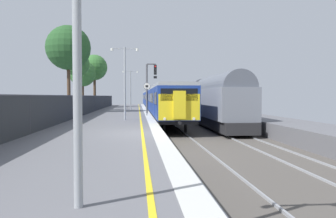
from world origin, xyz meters
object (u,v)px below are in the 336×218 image
at_px(speed_limit_sign, 147,95).
at_px(background_tree_back, 94,68).
at_px(platform_lamp_near, 77,5).
at_px(background_tree_left, 82,74).
at_px(freight_train_adjacent_track, 194,99).
at_px(background_tree_centre, 77,65).
at_px(commuter_train_at_platform, 155,99).
at_px(signal_gantry, 150,82).
at_px(platform_lamp_far, 131,86).
at_px(platform_lamp_mid, 125,77).
at_px(background_tree_right, 67,49).

height_order(speed_limit_sign, background_tree_back, background_tree_back).
height_order(platform_lamp_near, background_tree_left, background_tree_left).
height_order(freight_train_adjacent_track, background_tree_left, background_tree_left).
height_order(background_tree_centre, background_tree_back, background_tree_back).
bearing_deg(background_tree_centre, commuter_train_at_platform, 42.14).
xyz_separation_m(signal_gantry, speed_limit_sign, (-0.37, -3.91, -1.27)).
distance_m(platform_lamp_far, background_tree_left, 9.99).
distance_m(speed_limit_sign, platform_lamp_far, 14.04).
height_order(speed_limit_sign, platform_lamp_far, platform_lamp_far).
relative_size(platform_lamp_far, background_tree_centre, 0.70).
bearing_deg(signal_gantry, speed_limit_sign, -95.44).
bearing_deg(platform_lamp_mid, background_tree_left, 105.29).
bearing_deg(background_tree_left, background_tree_centre, -85.29).
relative_size(commuter_train_at_platform, background_tree_back, 7.29).
bearing_deg(platform_lamp_near, platform_lamp_mid, 90.00).
height_order(freight_train_adjacent_track, speed_limit_sign, freight_train_adjacent_track).
relative_size(freight_train_adjacent_track, speed_limit_sign, 12.99).
xyz_separation_m(speed_limit_sign, platform_lamp_near, (-1.73, -25.14, 1.27)).
xyz_separation_m(platform_lamp_far, background_tree_right, (-6.44, -7.35, 3.67)).
bearing_deg(commuter_train_at_platform, freight_train_adjacent_track, -71.48).
xyz_separation_m(platform_lamp_mid, background_tree_left, (-7.16, 26.21, 1.79)).
bearing_deg(platform_lamp_near, signal_gantry, 85.86).
relative_size(commuter_train_at_platform, signal_gantry, 12.17).
distance_m(freight_train_adjacent_track, background_tree_right, 15.25).
bearing_deg(speed_limit_sign, platform_lamp_mid, -107.10).
distance_m(speed_limit_sign, background_tree_left, 22.63).
relative_size(commuter_train_at_platform, background_tree_centre, 8.50).
relative_size(platform_lamp_far, background_tree_left, 0.72).
distance_m(signal_gantry, background_tree_back, 22.75).
distance_m(commuter_train_at_platform, background_tree_back, 11.31).
xyz_separation_m(commuter_train_at_platform, background_tree_right, (-10.02, -14.86, 5.40)).
bearing_deg(platform_lamp_mid, background_tree_back, 101.11).
relative_size(commuter_train_at_platform, speed_limit_sign, 20.83).
bearing_deg(platform_lamp_near, background_tree_back, 96.84).
bearing_deg(platform_lamp_mid, speed_limit_sign, 72.90).
height_order(freight_train_adjacent_track, signal_gantry, signal_gantry).
bearing_deg(commuter_train_at_platform, background_tree_right, -123.99).
height_order(background_tree_left, background_tree_back, background_tree_back).
height_order(platform_lamp_near, background_tree_back, background_tree_back).
xyz_separation_m(freight_train_adjacent_track, speed_limit_sign, (-5.85, -9.44, 0.43)).
xyz_separation_m(platform_lamp_mid, background_tree_right, (-6.44, 12.17, 3.55)).
xyz_separation_m(commuter_train_at_platform, platform_lamp_mid, (-3.58, -27.03, 1.85)).
bearing_deg(background_tree_left, platform_lamp_far, -43.07).
height_order(platform_lamp_near, background_tree_right, background_tree_right).
bearing_deg(background_tree_centre, signal_gantry, -44.32).
relative_size(freight_train_adjacent_track, platform_lamp_mid, 7.22).
bearing_deg(background_tree_back, platform_lamp_far, -61.52).
xyz_separation_m(background_tree_left, background_tree_back, (1.16, 4.37, 1.21)).
distance_m(background_tree_left, background_tree_right, 14.17).
xyz_separation_m(commuter_train_at_platform, speed_limit_sign, (-1.85, -21.40, 0.58)).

